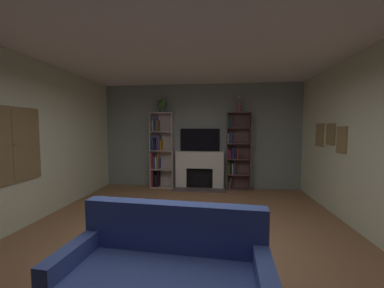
% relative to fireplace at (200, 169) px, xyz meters
% --- Properties ---
extents(ground_plane, '(7.84, 7.84, 0.00)m').
position_rel_fireplace_xyz_m(ground_plane, '(0.00, -3.15, -0.53)').
color(ground_plane, '#936846').
extents(wall_back_accent, '(5.47, 0.06, 2.83)m').
position_rel_fireplace_xyz_m(wall_back_accent, '(0.00, 0.15, 0.88)').
color(wall_back_accent, gray).
rests_on(wall_back_accent, ground_plane).
extents(ceiling, '(5.47, 6.65, 0.06)m').
position_rel_fireplace_xyz_m(ceiling, '(0.00, -3.15, 2.33)').
color(ceiling, white).
rests_on(ceiling, wall_back_accent).
extents(fireplace, '(1.39, 0.53, 1.01)m').
position_rel_fireplace_xyz_m(fireplace, '(0.00, 0.00, 0.00)').
color(fireplace, white).
rests_on(fireplace, ground_plane).
extents(tv, '(1.07, 0.06, 0.61)m').
position_rel_fireplace_xyz_m(tv, '(0.00, 0.09, 0.78)').
color(tv, black).
rests_on(tv, fireplace).
extents(bookshelf_left, '(0.62, 0.32, 2.05)m').
position_rel_fireplace_xyz_m(bookshelf_left, '(-1.11, -0.00, 0.44)').
color(bookshelf_left, beige).
rests_on(bookshelf_left, ground_plane).
extents(bookshelf_right, '(0.62, 0.29, 2.05)m').
position_rel_fireplace_xyz_m(bookshelf_right, '(0.96, 0.01, 0.46)').
color(bookshelf_right, brown).
rests_on(bookshelf_right, ground_plane).
extents(potted_plant, '(0.26, 0.26, 0.36)m').
position_rel_fireplace_xyz_m(potted_plant, '(-1.03, -0.03, 1.73)').
color(potted_plant, '#43594E').
rests_on(potted_plant, bookshelf_left).
extents(vase_with_flowers, '(0.12, 0.12, 0.44)m').
position_rel_fireplace_xyz_m(vase_with_flowers, '(1.03, -0.03, 1.66)').
color(vase_with_flowers, '#88474C').
rests_on(vase_with_flowers, bookshelf_right).
extents(couch, '(1.86, 0.92, 0.89)m').
position_rel_fireplace_xyz_m(couch, '(0.03, -4.18, -0.24)').
color(couch, '#3C549E').
rests_on(couch, ground_plane).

